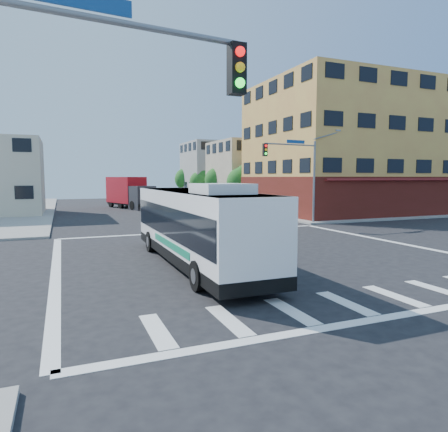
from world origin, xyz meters
name	(u,v)px	position (x,y,z in m)	size (l,w,h in m)	color
ground	(258,255)	(0.00, 0.00, 0.00)	(120.00, 120.00, 0.00)	black
sidewalk_ne	(351,201)	(35.00, 35.00, 0.07)	(50.00, 50.00, 0.15)	gray
corner_building_ne	(344,160)	(19.99, 18.48, 5.89)	(18.10, 15.44, 14.00)	gold
building_east_near	(256,173)	(16.98, 33.98, 4.51)	(12.06, 10.06, 9.00)	#B8A98C
building_east_far	(220,171)	(16.98, 47.98, 5.01)	(12.06, 10.06, 10.00)	gray
signal_mast_ne	(298,165)	(9.08, 10.62, 4.98)	(7.91, 1.13, 8.07)	slate
signal_mast_sw	(63,114)	(-9.08, -10.64, 4.98)	(7.91, 1.01, 8.07)	slate
street_tree_a	(242,180)	(11.90, 27.92, 3.59)	(3.60, 3.60, 5.53)	#3B2415
street_tree_b	(219,179)	(11.90, 35.92, 3.75)	(3.80, 3.80, 5.79)	#3B2415
street_tree_c	(201,180)	(11.90, 43.92, 3.46)	(3.40, 3.40, 5.29)	#3B2415
street_tree_d	(186,178)	(11.90, 51.92, 3.88)	(4.00, 4.00, 6.03)	#3B2415
transit_bus	(196,225)	(-3.64, -1.01, 1.81)	(2.85, 12.53, 3.71)	black
box_truck	(130,193)	(-1.07, 33.96, 1.94)	(5.24, 9.23, 4.00)	#2A2A2F
parked_car	(236,206)	(9.22, 23.57, 0.71)	(1.68, 4.17, 1.42)	tan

